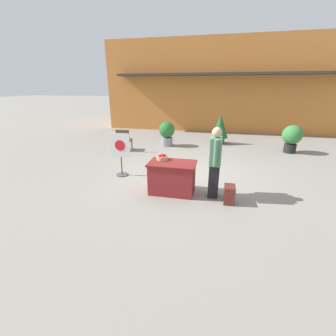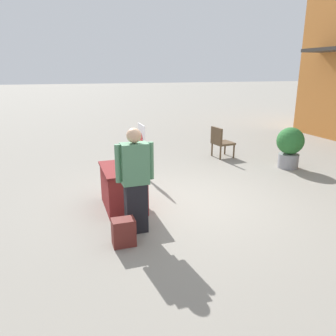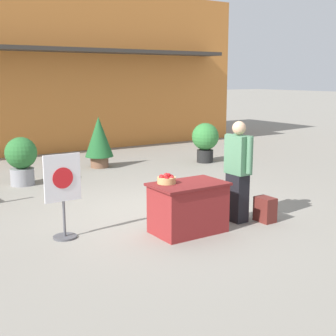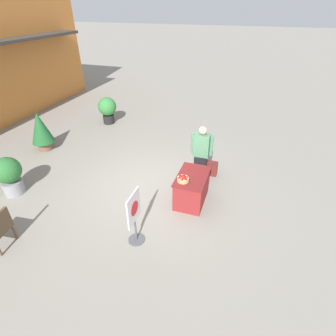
# 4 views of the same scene
# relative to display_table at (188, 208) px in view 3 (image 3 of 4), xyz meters

# --- Properties ---
(ground_plane) EXTENTS (120.00, 120.00, 0.00)m
(ground_plane) POSITION_rel_display_table_xyz_m (0.22, 1.19, -0.40)
(ground_plane) COLOR gray
(storefront_building) EXTENTS (13.97, 5.59, 5.18)m
(storefront_building) POSITION_rel_display_table_xyz_m (1.08, 10.94, 2.19)
(storefront_building) COLOR #C67533
(storefront_building) RESTS_ON ground_plane
(display_table) EXTENTS (1.17, 0.75, 0.79)m
(display_table) POSITION_rel_display_table_xyz_m (0.00, 0.00, 0.00)
(display_table) COLOR maroon
(display_table) RESTS_ON ground_plane
(apple_basket) EXTENTS (0.29, 0.29, 0.16)m
(apple_basket) POSITION_rel_display_table_xyz_m (-0.30, 0.16, 0.46)
(apple_basket) COLOR tan
(apple_basket) RESTS_ON display_table
(person_visitor) EXTENTS (0.26, 0.61, 1.70)m
(person_visitor) POSITION_rel_display_table_xyz_m (1.02, 0.01, 0.47)
(person_visitor) COLOR black
(person_visitor) RESTS_ON ground_plane
(backpack) EXTENTS (0.24, 0.34, 0.42)m
(backpack) POSITION_rel_display_table_xyz_m (1.41, -0.27, -0.19)
(backpack) COLOR maroon
(backpack) RESTS_ON ground_plane
(poster_board) EXTENTS (0.57, 0.36, 1.29)m
(poster_board) POSITION_rel_display_table_xyz_m (-1.73, 0.80, 0.30)
(poster_board) COLOR #4C4C51
(poster_board) RESTS_ON ground_plane
(potted_plant_far_right) EXTENTS (0.71, 0.71, 1.09)m
(potted_plant_far_right) POSITION_rel_display_table_xyz_m (-1.23, 4.71, 0.21)
(potted_plant_far_right) COLOR gray
(potted_plant_far_right) RESTS_ON ground_plane
(potted_plant_far_left) EXTENTS (0.76, 0.76, 1.37)m
(potted_plant_far_left) POSITION_rel_display_table_xyz_m (1.12, 5.66, 0.37)
(potted_plant_far_left) COLOR brown
(potted_plant_far_left) RESTS_ON ground_plane
(potted_plant_near_left) EXTENTS (0.77, 0.77, 1.12)m
(potted_plant_near_left) POSITION_rel_display_table_xyz_m (3.98, 4.70, 0.26)
(potted_plant_near_left) COLOR black
(potted_plant_near_left) RESTS_ON ground_plane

